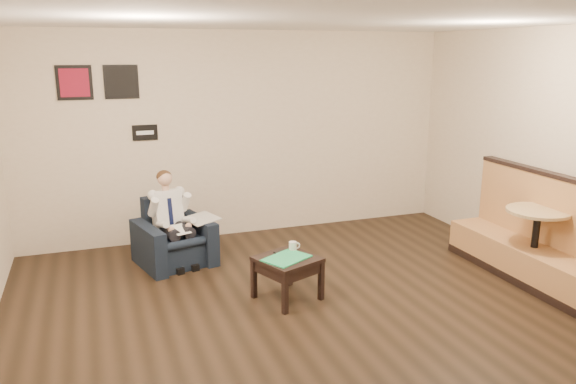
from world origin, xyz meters
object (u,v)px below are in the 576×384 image
object	(u,v)px
side_table	(287,278)
banquette	(536,230)
seated_man	(177,223)
green_folder	(286,258)
cafe_table	(534,246)
armchair	(174,233)
coffee_mug	(293,246)
smartphone	(281,252)

from	to	relation	value
side_table	banquette	bearing A→B (deg)	-10.09
seated_man	green_folder	world-z (taller)	seated_man
green_folder	cafe_table	distance (m)	2.80
armchair	cafe_table	bearing A→B (deg)	-42.12
cafe_table	side_table	bearing A→B (deg)	169.74
side_table	coffee_mug	bearing A→B (deg)	55.19
green_folder	smartphone	size ratio (longest dim) A/B	3.21
armchair	seated_man	bearing A→B (deg)	-90.00
coffee_mug	smartphone	xyz separation A→B (m)	(-0.14, -0.01, -0.04)
armchair	seated_man	world-z (taller)	seated_man
seated_man	coffee_mug	size ratio (longest dim) A/B	11.18
smartphone	armchair	bearing A→B (deg)	115.47
green_folder	coffee_mug	world-z (taller)	coffee_mug
side_table	green_folder	world-z (taller)	green_folder
banquette	armchair	bearing A→B (deg)	152.78
smartphone	cafe_table	world-z (taller)	cafe_table
coffee_mug	cafe_table	distance (m)	2.71
armchair	cafe_table	size ratio (longest dim) A/B	0.97
armchair	coffee_mug	size ratio (longest dim) A/B	8.43
seated_man	cafe_table	xyz separation A→B (m)	(3.67, -1.81, -0.12)
cafe_table	coffee_mug	bearing A→B (deg)	165.51
green_folder	smartphone	distance (m)	0.20
armchair	side_table	xyz separation A→B (m)	(0.95, -1.42, -0.17)
green_folder	banquette	xyz separation A→B (m)	(2.78, -0.46, 0.13)
armchair	seated_man	xyz separation A→B (m)	(0.03, -0.10, 0.15)
armchair	seated_man	size ratio (longest dim) A/B	0.75
armchair	smartphone	bearing A→B (deg)	-67.78
green_folder	cafe_table	world-z (taller)	cafe_table
armchair	coffee_mug	bearing A→B (deg)	-63.71
side_table	cafe_table	world-z (taller)	cafe_table
side_table	smartphone	world-z (taller)	smartphone
coffee_mug	cafe_table	bearing A→B (deg)	-14.49
coffee_mug	banquette	xyz separation A→B (m)	(2.63, -0.67, 0.09)
green_folder	seated_man	bearing A→B (deg)	123.85
smartphone	cafe_table	xyz separation A→B (m)	(2.76, -0.67, -0.04)
side_table	smartphone	size ratio (longest dim) A/B	3.93
armchair	smartphone	xyz separation A→B (m)	(0.94, -1.25, 0.07)
armchair	green_folder	size ratio (longest dim) A/B	1.78
seated_man	green_folder	xyz separation A→B (m)	(0.90, -1.35, -0.08)
coffee_mug	seated_man	bearing A→B (deg)	132.72
side_table	coffee_mug	size ratio (longest dim) A/B	5.79
seated_man	green_folder	size ratio (longest dim) A/B	2.36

